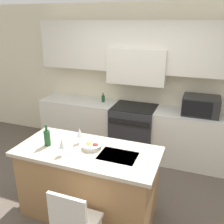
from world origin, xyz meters
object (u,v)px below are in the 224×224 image
at_px(fruit_bowl, 92,146).
at_px(wine_bottle, 47,138).
at_px(island_chair, 74,222).
at_px(oil_bottle_on_counter, 103,99).
at_px(microwave, 201,106).
at_px(wine_glass_near, 62,144).
at_px(range_stove, 134,131).
at_px(wine_glass_far, 80,133).

bearing_deg(fruit_bowl, wine_bottle, -167.44).
relative_size(island_chair, wine_bottle, 3.29).
bearing_deg(fruit_bowl, island_chair, -79.58).
distance_m(island_chair, oil_bottle_on_counter, 2.64).
relative_size(microwave, island_chair, 0.64).
relative_size(microwave, oil_bottle_on_counter, 3.34).
relative_size(wine_glass_near, fruit_bowl, 0.86).
distance_m(microwave, wine_glass_near, 2.41).
bearing_deg(oil_bottle_on_counter, fruit_bowl, -71.67).
bearing_deg(microwave, wine_bottle, -134.18).
distance_m(range_stove, wine_bottle, 1.96).
xyz_separation_m(fruit_bowl, oil_bottle_on_counter, (-0.57, 1.73, 0.04)).
bearing_deg(microwave, wine_glass_near, -126.73).
height_order(range_stove, island_chair, range_stove).
distance_m(range_stove, island_chair, 2.41).
bearing_deg(wine_glass_near, oil_bottle_on_counter, 99.01).
bearing_deg(wine_bottle, wine_glass_near, -25.13).
bearing_deg(range_stove, microwave, 0.96).
height_order(island_chair, wine_bottle, wine_bottle).
relative_size(range_stove, microwave, 1.63).
bearing_deg(island_chair, oil_bottle_on_counter, 105.96).
xyz_separation_m(island_chair, wine_glass_far, (-0.35, 0.84, 0.55)).
relative_size(island_chair, wine_glass_far, 4.45).
height_order(island_chair, wine_glass_far, wine_glass_far).
height_order(range_stove, wine_glass_near, wine_glass_near).
distance_m(island_chair, wine_bottle, 1.08).
distance_m(microwave, fruit_bowl, 2.05).
bearing_deg(oil_bottle_on_counter, wine_glass_far, -77.58).
height_order(wine_glass_far, fruit_bowl, wine_glass_far).
bearing_deg(fruit_bowl, wine_glass_far, 159.33).
bearing_deg(oil_bottle_on_counter, range_stove, -7.13).
bearing_deg(range_stove, oil_bottle_on_counter, 172.87).
height_order(wine_glass_near, wine_glass_far, same).
bearing_deg(fruit_bowl, wine_glass_near, -134.17).
bearing_deg(island_chair, fruit_bowl, 100.42).
relative_size(microwave, wine_glass_near, 2.84).
height_order(microwave, island_chair, microwave).
bearing_deg(island_chair, wine_glass_far, 112.51).
distance_m(wine_bottle, oil_bottle_on_counter, 1.85).
height_order(wine_bottle, oil_bottle_on_counter, wine_bottle).
relative_size(wine_glass_near, wine_glass_far, 1.00).
xyz_separation_m(microwave, island_chair, (-1.04, -2.43, -0.58)).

